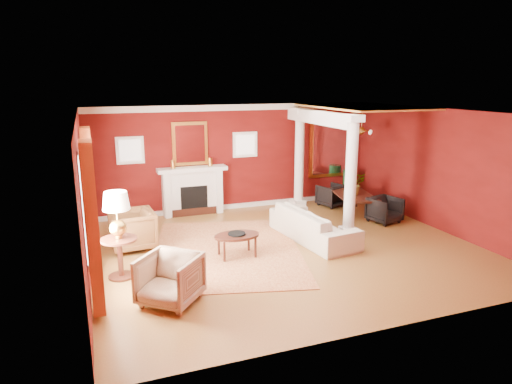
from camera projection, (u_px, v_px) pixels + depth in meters
name	position (u px, v px, depth m)	size (l,w,h in m)	color
ground	(287.00, 249.00, 9.83)	(8.00, 8.00, 0.00)	brown
room_shell	(288.00, 156.00, 9.35)	(8.04, 7.04, 2.92)	#64100D
fireplace	(193.00, 191.00, 12.26)	(1.85, 0.42, 1.29)	white
overmantel_mirror	(190.00, 144.00, 12.09)	(0.95, 0.07, 1.15)	gold
flank_window_left	(130.00, 150.00, 11.60)	(0.70, 0.07, 0.70)	white
flank_window_right	(245.00, 145.00, 12.64)	(0.70, 0.07, 0.70)	white
left_window	(90.00, 210.00, 7.63)	(0.21, 2.55, 2.60)	white
column_front	(351.00, 176.00, 10.34)	(0.36, 0.36, 2.80)	white
column_back	(299.00, 157.00, 12.80)	(0.36, 0.36, 2.80)	white
header_beam	(319.00, 117.00, 11.51)	(0.30, 3.20, 0.32)	white
amber_ceiling	(362.00, 107.00, 11.71)	(2.30, 3.40, 0.04)	gold
dining_mirror	(329.00, 149.00, 13.59)	(1.30, 0.07, 1.70)	gold
chandelier	(361.00, 131.00, 11.92)	(0.60, 0.62, 0.75)	#BB8F3A
crown_trim	(236.00, 107.00, 12.31)	(8.00, 0.08, 0.16)	white
base_trim	(237.00, 206.00, 12.97)	(8.00, 0.08, 0.12)	white
rug	(227.00, 250.00, 9.70)	(3.05, 4.07, 0.02)	maroon
sofa	(314.00, 219.00, 10.31)	(2.42, 0.71, 0.95)	beige
armchair_leopard	(132.00, 228.00, 9.72)	(0.90, 0.85, 0.93)	black
armchair_stripe	(170.00, 277.00, 7.34)	(0.87, 0.81, 0.90)	tan
coffee_table	(237.00, 237.00, 9.29)	(0.94, 0.94, 0.48)	black
coffee_book	(236.00, 229.00, 9.25)	(0.17, 0.02, 0.23)	black
side_table	(117.00, 220.00, 8.14)	(0.65, 0.65, 1.62)	black
dining_table	(354.00, 198.00, 12.22)	(1.64, 0.58, 0.92)	black
dining_chair_near	(385.00, 209.00, 11.58)	(0.70, 0.65, 0.72)	black
dining_chair_far	(331.00, 194.00, 13.12)	(0.67, 0.63, 0.69)	black
green_urn	(349.00, 189.00, 13.60)	(0.41, 0.41, 0.97)	#14401D
potted_plant	(355.00, 174.00, 11.99)	(0.53, 0.58, 0.46)	#26591E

